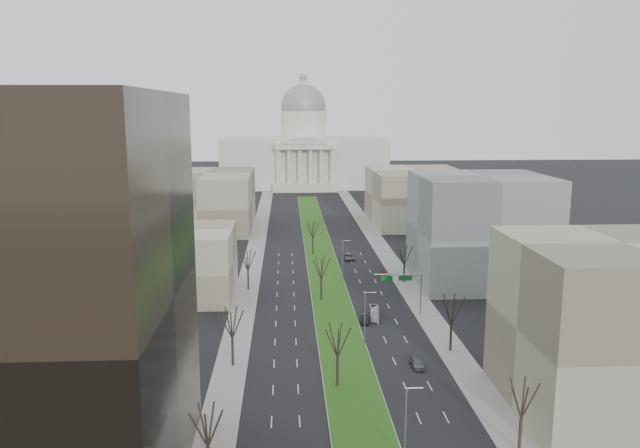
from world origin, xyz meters
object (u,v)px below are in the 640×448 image
object	(u,v)px
car_grey_near	(417,363)
box_van	(375,313)
car_black	(365,319)
car_grey_far	(349,257)
car_red	(384,275)

from	to	relation	value
car_grey_near	box_van	distance (m)	22.95
car_black	car_grey_far	world-z (taller)	car_grey_far
car_grey_far	box_van	world-z (taller)	box_van
car_grey_near	car_black	bearing A→B (deg)	103.72
car_red	car_grey_far	size ratio (longest dim) A/B	0.89
car_red	box_van	bearing A→B (deg)	-95.33
car_black	box_van	bearing A→B (deg)	53.83
car_grey_far	car_grey_near	bearing A→B (deg)	-84.00
car_black	car_red	world-z (taller)	car_black
car_black	car_red	xyz separation A→B (m)	(8.30, 29.94, -0.04)
car_red	car_black	bearing A→B (deg)	-98.20
car_grey_near	car_grey_far	bearing A→B (deg)	91.84
car_black	car_red	bearing A→B (deg)	79.88
car_grey_near	car_grey_far	xyz separation A→B (m)	(-3.37, 68.08, -0.01)
car_grey_near	car_red	size ratio (longest dim) A/B	0.93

